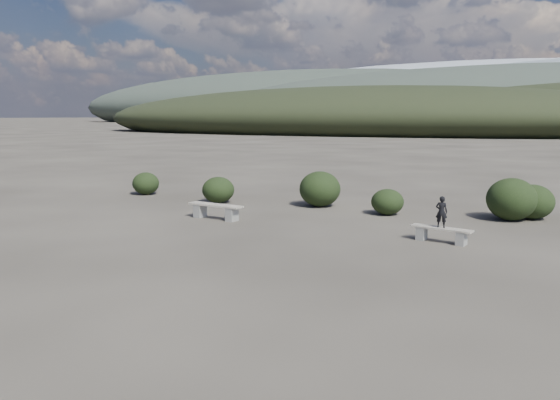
% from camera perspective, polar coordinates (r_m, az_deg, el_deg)
% --- Properties ---
extents(ground, '(1200.00, 1200.00, 0.00)m').
position_cam_1_polar(ground, '(11.91, -7.58, -7.57)').
color(ground, '#302C26').
rests_on(ground, ground).
extents(bench_left, '(2.00, 0.64, 0.49)m').
position_cam_1_polar(bench_left, '(17.85, -6.75, -1.06)').
color(bench_left, slate).
rests_on(bench_left, ground).
extents(bench_right, '(1.66, 0.66, 0.41)m').
position_cam_1_polar(bench_right, '(15.13, 16.49, -3.37)').
color(bench_right, slate).
rests_on(bench_right, ground).
extents(seated_person, '(0.31, 0.21, 0.84)m').
position_cam_1_polar(seated_person, '(15.03, 16.52, -1.19)').
color(seated_person, black).
rests_on(seated_person, bench_right).
extents(shrub_a, '(1.24, 1.24, 1.01)m').
position_cam_1_polar(shrub_a, '(21.12, -6.47, 1.05)').
color(shrub_a, black).
rests_on(shrub_a, ground).
extents(shrub_b, '(1.52, 1.52, 1.31)m').
position_cam_1_polar(shrub_b, '(20.23, 4.19, 1.16)').
color(shrub_b, black).
rests_on(shrub_b, ground).
extents(shrub_c, '(1.10, 1.10, 0.88)m').
position_cam_1_polar(shrub_c, '(18.88, 11.16, -0.19)').
color(shrub_c, black).
rests_on(shrub_c, ground).
extents(shrub_d, '(1.56, 1.56, 1.37)m').
position_cam_1_polar(shrub_d, '(19.02, 23.04, 0.08)').
color(shrub_d, black).
rests_on(shrub_d, ground).
extents(shrub_e, '(1.36, 1.36, 1.13)m').
position_cam_1_polar(shrub_e, '(19.55, 24.88, -0.17)').
color(shrub_e, black).
rests_on(shrub_e, ground).
extents(shrub_f, '(1.12, 1.12, 0.95)m').
position_cam_1_polar(shrub_f, '(23.95, -13.85, 1.70)').
color(shrub_f, black).
rests_on(shrub_f, ground).
extents(mountain_ridges, '(500.00, 400.00, 56.00)m').
position_cam_1_polar(mountain_ridges, '(349.03, 22.94, 9.39)').
color(mountain_ridges, black).
rests_on(mountain_ridges, ground).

